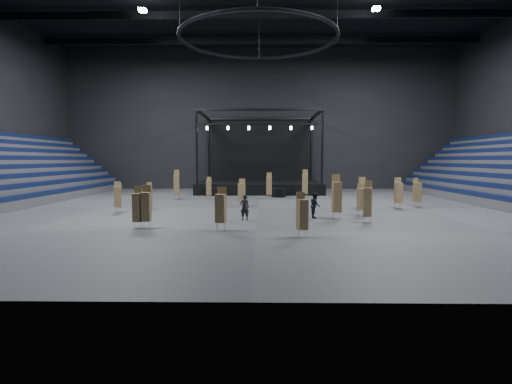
{
  "coord_description": "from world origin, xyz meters",
  "views": [
    {
      "loc": [
        0.34,
        -31.26,
        3.76
      ],
      "look_at": [
        -0.14,
        -2.0,
        1.4
      ],
      "focal_mm": 28.0,
      "sensor_mm": 36.0,
      "label": 1
    }
  ],
  "objects_px": {
    "chair_stack_7": "(209,187)",
    "chair_stack_3": "(417,192)",
    "chair_stack_10": "(305,183)",
    "chair_stack_0": "(118,196)",
    "chair_stack_16": "(242,192)",
    "flight_case_mid": "(280,193)",
    "chair_stack_12": "(137,207)",
    "chair_stack_13": "(337,196)",
    "man_center": "(245,207)",
    "chair_stack_1": "(149,195)",
    "chair_stack_6": "(363,192)",
    "chair_stack_15": "(146,206)",
    "flight_case_left": "(212,192)",
    "flight_case_right": "(279,193)",
    "chair_stack_4": "(221,208)",
    "chair_stack_11": "(398,192)",
    "chair_stack_8": "(302,214)",
    "chair_stack_5": "(269,185)",
    "chair_stack_9": "(362,199)",
    "stage": "(260,179)",
    "chair_stack_2": "(177,184)",
    "crew_member": "(315,205)",
    "chair_stack_14": "(368,201)"
  },
  "relations": [
    {
      "from": "chair_stack_7",
      "to": "chair_stack_3",
      "type": "bearing_deg",
      "value": -19.1
    },
    {
      "from": "chair_stack_10",
      "to": "chair_stack_7",
      "type": "bearing_deg",
      "value": -161.44
    },
    {
      "from": "chair_stack_0",
      "to": "chair_stack_16",
      "type": "distance_m",
      "value": 9.45
    },
    {
      "from": "flight_case_mid",
      "to": "chair_stack_0",
      "type": "relative_size",
      "value": 0.52
    },
    {
      "from": "chair_stack_10",
      "to": "chair_stack_12",
      "type": "xyz_separation_m",
      "value": [
        -11.08,
        -17.6,
        -0.26
      ]
    },
    {
      "from": "chair_stack_13",
      "to": "man_center",
      "type": "distance_m",
      "value": 5.91
    },
    {
      "from": "chair_stack_1",
      "to": "chair_stack_12",
      "type": "xyz_separation_m",
      "value": [
        1.69,
        -8.09,
        0.1
      ]
    },
    {
      "from": "chair_stack_3",
      "to": "chair_stack_6",
      "type": "relative_size",
      "value": 0.95
    },
    {
      "from": "chair_stack_15",
      "to": "flight_case_left",
      "type": "bearing_deg",
      "value": 86.31
    },
    {
      "from": "flight_case_right",
      "to": "chair_stack_13",
      "type": "distance_m",
      "value": 15.11
    },
    {
      "from": "chair_stack_4",
      "to": "man_center",
      "type": "relative_size",
      "value": 1.44
    },
    {
      "from": "flight_case_left",
      "to": "chair_stack_6",
      "type": "bearing_deg",
      "value": -40.04
    },
    {
      "from": "chair_stack_11",
      "to": "chair_stack_8",
      "type": "bearing_deg",
      "value": -127.99
    },
    {
      "from": "chair_stack_0",
      "to": "chair_stack_8",
      "type": "xyz_separation_m",
      "value": [
        12.18,
        -8.68,
        -0.03
      ]
    },
    {
      "from": "chair_stack_5",
      "to": "chair_stack_9",
      "type": "xyz_separation_m",
      "value": [
        6.05,
        -11.63,
        -0.16
      ]
    },
    {
      "from": "stage",
      "to": "chair_stack_6",
      "type": "xyz_separation_m",
      "value": [
        8.06,
        -16.9,
        -0.16
      ]
    },
    {
      "from": "chair_stack_2",
      "to": "flight_case_right",
      "type": "bearing_deg",
      "value": 8.08
    },
    {
      "from": "flight_case_mid",
      "to": "chair_stack_11",
      "type": "height_order",
      "value": "chair_stack_11"
    },
    {
      "from": "crew_member",
      "to": "chair_stack_16",
      "type": "bearing_deg",
      "value": 40.56
    },
    {
      "from": "chair_stack_4",
      "to": "flight_case_mid",
      "type": "bearing_deg",
      "value": 88.23
    },
    {
      "from": "chair_stack_2",
      "to": "chair_stack_15",
      "type": "relative_size",
      "value": 1.19
    },
    {
      "from": "flight_case_left",
      "to": "chair_stack_5",
      "type": "xyz_separation_m",
      "value": [
        5.95,
        -3.09,
        0.88
      ]
    },
    {
      "from": "stage",
      "to": "crew_member",
      "type": "bearing_deg",
      "value": -80.21
    },
    {
      "from": "chair_stack_13",
      "to": "chair_stack_15",
      "type": "bearing_deg",
      "value": -167.07
    },
    {
      "from": "chair_stack_6",
      "to": "chair_stack_11",
      "type": "height_order",
      "value": "chair_stack_6"
    },
    {
      "from": "chair_stack_5",
      "to": "chair_stack_2",
      "type": "bearing_deg",
      "value": -171.31
    },
    {
      "from": "flight_case_mid",
      "to": "chair_stack_4",
      "type": "xyz_separation_m",
      "value": [
        -4.07,
        -20.07,
        0.84
      ]
    },
    {
      "from": "flight_case_right",
      "to": "chair_stack_8",
      "type": "bearing_deg",
      "value": -89.19
    },
    {
      "from": "flight_case_mid",
      "to": "man_center",
      "type": "relative_size",
      "value": 0.72
    },
    {
      "from": "chair_stack_4",
      "to": "chair_stack_16",
      "type": "bearing_deg",
      "value": 96.79
    },
    {
      "from": "flight_case_mid",
      "to": "chair_stack_3",
      "type": "bearing_deg",
      "value": -41.15
    },
    {
      "from": "flight_case_left",
      "to": "chair_stack_7",
      "type": "distance_m",
      "value": 3.75
    },
    {
      "from": "stage",
      "to": "flight_case_mid",
      "type": "height_order",
      "value": "stage"
    },
    {
      "from": "chair_stack_6",
      "to": "chair_stack_16",
      "type": "relative_size",
      "value": 1.09
    },
    {
      "from": "chair_stack_7",
      "to": "chair_stack_8",
      "type": "xyz_separation_m",
      "value": [
        7.05,
        -18.59,
        0.02
      ]
    },
    {
      "from": "chair_stack_10",
      "to": "chair_stack_13",
      "type": "distance_m",
      "value": 13.96
    },
    {
      "from": "chair_stack_4",
      "to": "chair_stack_12",
      "type": "height_order",
      "value": "chair_stack_12"
    },
    {
      "from": "chair_stack_4",
      "to": "chair_stack_10",
      "type": "xyz_separation_m",
      "value": [
        6.42,
        18.19,
        0.22
      ]
    },
    {
      "from": "chair_stack_10",
      "to": "chair_stack_13",
      "type": "height_order",
      "value": "chair_stack_13"
    },
    {
      "from": "chair_stack_5",
      "to": "crew_member",
      "type": "xyz_separation_m",
      "value": [
        2.78,
        -12.73,
        -0.49
      ]
    },
    {
      "from": "chair_stack_12",
      "to": "crew_member",
      "type": "xyz_separation_m",
      "value": [
        10.31,
        4.06,
        -0.35
      ]
    },
    {
      "from": "chair_stack_4",
      "to": "chair_stack_7",
      "type": "relative_size",
      "value": 1.07
    },
    {
      "from": "chair_stack_2",
      "to": "chair_stack_15",
      "type": "height_order",
      "value": "chair_stack_2"
    },
    {
      "from": "flight_case_left",
      "to": "flight_case_right",
      "type": "relative_size",
      "value": 1.0
    },
    {
      "from": "chair_stack_7",
      "to": "man_center",
      "type": "xyz_separation_m",
      "value": [
        4.01,
        -13.21,
        -0.33
      ]
    },
    {
      "from": "chair_stack_2",
      "to": "flight_case_left",
      "type": "bearing_deg",
      "value": 47.58
    },
    {
      "from": "chair_stack_16",
      "to": "chair_stack_11",
      "type": "bearing_deg",
      "value": 2.73
    },
    {
      "from": "flight_case_mid",
      "to": "chair_stack_4",
      "type": "bearing_deg",
      "value": -101.47
    },
    {
      "from": "chair_stack_9",
      "to": "chair_stack_14",
      "type": "bearing_deg",
      "value": -111.2
    },
    {
      "from": "chair_stack_5",
      "to": "chair_stack_14",
      "type": "relative_size",
      "value": 1.01
    }
  ]
}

